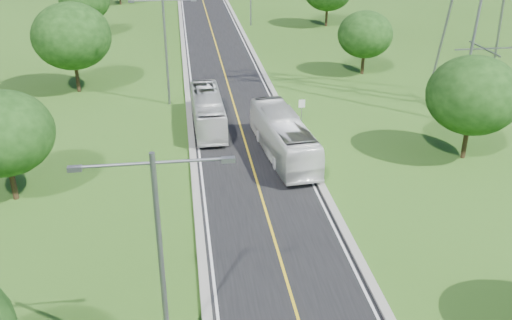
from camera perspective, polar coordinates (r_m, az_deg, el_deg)
The scene contains 14 objects.
ground at distance 69.21m, azimuth -3.60°, elevation 10.02°, with size 260.00×260.00×0.00m, color #2B4E16.
road at distance 74.99m, azimuth -3.97°, elevation 11.25°, with size 8.00×150.00×0.06m, color black.
curb_left at distance 74.82m, azimuth -7.28°, elevation 11.14°, with size 0.50×150.00×0.22m, color gray.
curb_right at distance 75.37m, azimuth -0.69°, elevation 11.44°, with size 0.50×150.00×0.22m, color gray.
speed_limit_sign at distance 48.64m, azimuth 4.59°, elevation 5.20°, with size 0.55×0.09×2.40m.
streetlight_near_left at distance 22.37m, azimuth -9.57°, elevation -8.75°, with size 5.90×0.25×10.00m.
streetlight_mid_left at distance 53.04m, azimuth -9.05°, elevation 11.60°, with size 5.90×0.25×10.00m.
tree_lb at distance 38.82m, azimuth -23.98°, elevation 2.45°, with size 6.30×6.30×7.33m.
tree_lc at distance 58.87m, azimuth -17.96°, elevation 11.70°, with size 7.56×7.56×8.79m.
tree_ld at distance 82.56m, azimuth -16.79°, elevation 15.09°, with size 6.72×6.72×7.82m.
tree_rb at distance 44.17m, azimuth 20.89°, elevation 6.07°, with size 6.72×6.72×7.82m.
tree_rc at distance 63.40m, azimuth 10.86°, elevation 12.23°, with size 5.88×5.88×6.84m.
bus_outbound at distance 42.73m, azimuth 2.77°, elevation 2.36°, with size 2.64×11.29×3.14m, color white.
bus_inbound at distance 48.43m, azimuth -4.85°, elevation 4.95°, with size 2.38×10.19×2.84m, color silver.
Camera 1 is at (-4.84, -6.55, 18.40)m, focal length 40.00 mm.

